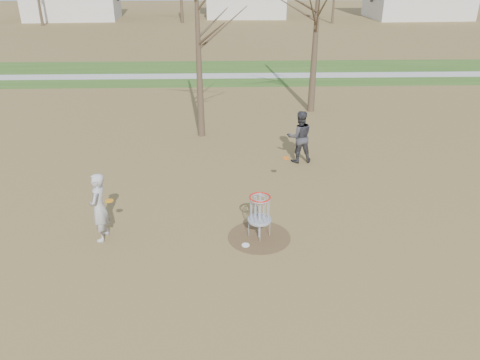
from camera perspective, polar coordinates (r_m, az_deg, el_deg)
The scene contains 9 objects.
ground at distance 13.46m, azimuth 2.35°, elevation -6.97°, with size 160.00×160.00×0.00m, color brown.
green_band at distance 33.12m, azimuth -0.21°, elevation 12.97°, with size 160.00×8.00×0.01m, color #2D5119.
footpath at distance 32.15m, azimuth -0.15°, elevation 12.60°, with size 160.00×1.50×0.01m, color #9E9E99.
dirt_circle at distance 13.45m, azimuth 2.35°, elevation -6.95°, with size 1.80×1.80×0.01m, color #47331E.
player_standing at distance 13.46m, azimuth -16.81°, elevation -3.22°, with size 0.73×0.48×2.00m, color #AEAEAE.
player_throwing at distance 18.08m, azimuth 7.28°, elevation 5.26°, with size 0.99×0.77×2.04m, color #323237.
disc_grounded at distance 13.07m, azimuth 0.69°, elevation -7.94°, with size 0.22×0.22×0.02m, color white.
discs_in_play at distance 14.13m, azimuth -3.60°, elevation 0.46°, with size 5.38×3.13×0.06m.
disc_golf_basket at distance 12.99m, azimuth 2.42°, elevation -3.57°, with size 0.64×0.64×1.35m.
Camera 1 is at (-0.90, -11.31, 7.24)m, focal length 35.00 mm.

